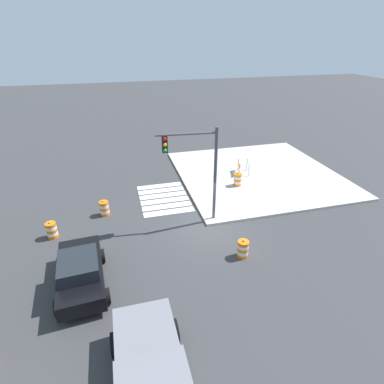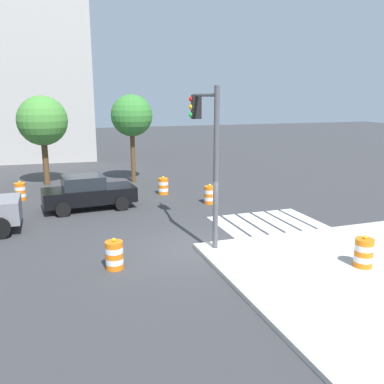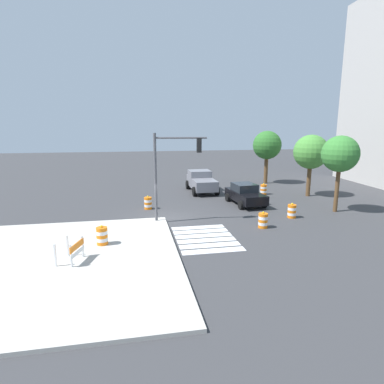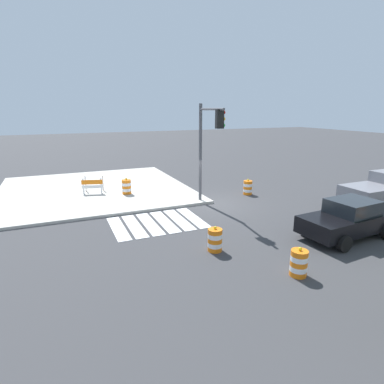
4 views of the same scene
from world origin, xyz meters
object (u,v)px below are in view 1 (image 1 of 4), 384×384
sports_car (80,272)px  traffic_barrel_median_near (104,208)px  traffic_barrel_on_sidewalk (238,179)px  traffic_light_pole (195,160)px  traffic_barrel_near_corner (52,230)px  traffic_barrel_median_far (243,249)px  construction_barricade (241,166)px

sports_car → traffic_barrel_median_near: (5.89, -1.00, -0.36)m
traffic_barrel_median_near → traffic_barrel_on_sidewalk: bearing=-81.1°
traffic_barrel_median_near → traffic_light_pole: (-2.16, -5.13, 3.46)m
traffic_barrel_near_corner → traffic_barrel_median_far: bearing=-113.7°
traffic_barrel_near_corner → traffic_barrel_on_sidewalk: (3.13, -12.06, 0.15)m
sports_car → traffic_barrel_on_sidewalk: sports_car is taller
traffic_barrel_near_corner → traffic_barrel_median_near: bearing=-58.9°
traffic_light_pole → traffic_barrel_on_sidewalk: bearing=-49.0°
traffic_barrel_near_corner → construction_barricade: size_ratio=0.73×
traffic_barrel_median_far → traffic_barrel_median_near: bearing=48.8°
sports_car → traffic_barrel_on_sidewalk: 12.64m
traffic_barrel_near_corner → traffic_barrel_median_near: 3.24m
traffic_barrel_median_near → construction_barricade: construction_barricade is taller
construction_barricade → traffic_barrel_median_far: bearing=157.9°
traffic_barrel_median_far → traffic_light_pole: size_ratio=0.19×
traffic_barrel_median_near → traffic_light_pole: bearing=-112.8°
traffic_barrel_median_near → traffic_barrel_on_sidewalk: (1.46, -9.29, 0.15)m
traffic_barrel_median_far → traffic_light_pole: (3.64, 1.48, 3.46)m
traffic_barrel_median_near → traffic_barrel_on_sidewalk: size_ratio=1.00×
construction_barricade → traffic_barrel_near_corner: bearing=111.1°
sports_car → traffic_barrel_near_corner: 4.59m
traffic_barrel_near_corner → traffic_light_pole: size_ratio=0.19×
traffic_barrel_on_sidewalk → traffic_light_pole: size_ratio=0.19×
sports_car → traffic_light_pole: bearing=-58.7°
traffic_barrel_near_corner → traffic_barrel_median_near: (1.67, -2.77, 0.00)m
sports_car → construction_barricade: bearing=-50.7°
traffic_barrel_on_sidewalk → traffic_light_pole: 6.43m
traffic_barrel_on_sidewalk → traffic_barrel_median_near: bearing=98.9°
traffic_barrel_median_far → traffic_barrel_near_corner: bearing=66.3°
construction_barricade → sports_car: bearing=129.3°
sports_car → traffic_barrel_on_sidewalk: (7.34, -10.29, -0.21)m
sports_car → traffic_light_pole: (3.73, -6.13, 3.10)m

